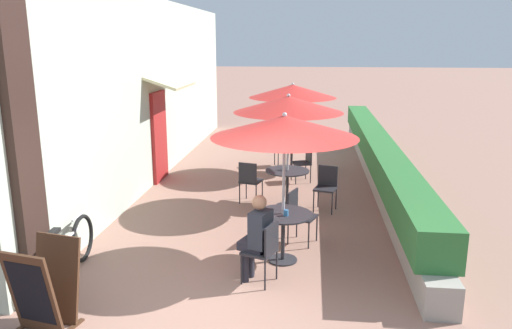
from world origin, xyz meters
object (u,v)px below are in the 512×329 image
(patio_umbrella_far, at_px, (293,91))
(coffee_cup_far, at_px, (289,143))
(cafe_chair_near_right, at_px, (299,212))
(patio_table_mid, at_px, (287,179))
(patio_umbrella_near, at_px, (284,127))
(cafe_chair_mid_right, at_px, (250,179))
(cafe_chair_far_left, at_px, (304,160))
(patio_table_near, at_px, (283,225))
(menu_board, at_px, (45,287))
(coffee_cup_mid, at_px, (284,168))
(cafe_chair_near_left, at_px, (264,248))
(patio_umbrella_mid, at_px, (288,104))
(cafe_chair_mid_left, at_px, (326,184))
(patio_table_far, at_px, (292,151))
(seated_patron_near_left, at_px, (257,235))
(bicycle_leaning, at_px, (66,252))
(cafe_chair_far_right, at_px, (280,147))
(coffee_cup_near, at_px, (286,213))

(patio_umbrella_far, height_order, coffee_cup_far, patio_umbrella_far)
(cafe_chair_near_right, xyz_separation_m, patio_table_mid, (-0.27, 1.80, 0.06))
(patio_umbrella_near, distance_m, cafe_chair_mid_right, 3.19)
(patio_umbrella_far, xyz_separation_m, cafe_chair_far_left, (0.32, -0.71, -1.54))
(patio_table_near, xyz_separation_m, cafe_chair_mid_right, (-0.83, 2.67, -0.06))
(menu_board, bearing_deg, coffee_cup_mid, 74.01)
(cafe_chair_near_left, distance_m, patio_umbrella_mid, 3.64)
(cafe_chair_mid_right, height_order, coffee_cup_mid, cafe_chair_mid_right)
(patio_table_near, distance_m, patio_table_mid, 2.55)
(patio_table_mid, height_order, menu_board, menu_board)
(coffee_cup_far, bearing_deg, cafe_chair_mid_left, -72.34)
(cafe_chair_near_right, xyz_separation_m, coffee_cup_mid, (-0.35, 1.81, 0.28))
(patio_table_far, height_order, cafe_chair_far_left, cafe_chair_far_left)
(seated_patron_near_left, distance_m, bicycle_leaning, 2.68)
(cafe_chair_far_right, bearing_deg, cafe_chair_near_right, -12.13)
(seated_patron_near_left, distance_m, coffee_cup_mid, 3.28)
(seated_patron_near_left, relative_size, cafe_chair_far_left, 1.44)
(cafe_chair_mid_right, xyz_separation_m, cafe_chair_far_right, (0.42, 3.16, 0.00))
(patio_table_far, bearing_deg, cafe_chair_far_right, 114.71)
(patio_table_near, bearing_deg, cafe_chair_mid_left, 73.82)
(patio_umbrella_mid, height_order, cafe_chair_mid_left, patio_umbrella_mid)
(seated_patron_near_left, bearing_deg, patio_umbrella_far, 19.11)
(patio_umbrella_near, height_order, coffee_cup_near, patio_umbrella_near)
(patio_table_near, bearing_deg, cafe_chair_far_left, 86.86)
(patio_table_near, relative_size, cafe_chair_far_left, 1.00)
(cafe_chair_mid_left, bearing_deg, cafe_chair_mid_right, 5.65)
(patio_table_mid, bearing_deg, patio_umbrella_mid, 0.00)
(patio_umbrella_mid, relative_size, cafe_chair_mid_right, 2.59)
(patio_umbrella_near, xyz_separation_m, cafe_chair_mid_left, (0.70, 2.43, -1.54))
(cafe_chair_near_left, height_order, coffee_cup_mid, cafe_chair_near_left)
(patio_table_mid, bearing_deg, patio_table_near, -88.59)
(seated_patron_near_left, height_order, coffee_cup_near, seated_patron_near_left)
(cafe_chair_near_left, xyz_separation_m, cafe_chair_mid_left, (0.92, 3.18, 0.00))
(coffee_cup_far, xyz_separation_m, bicycle_leaning, (-2.83, -5.96, -0.42))
(bicycle_leaning, bearing_deg, cafe_chair_far_left, 56.75)
(seated_patron_near_left, xyz_separation_m, cafe_chair_far_left, (0.56, 5.13, -0.17))
(patio_umbrella_near, bearing_deg, patio_umbrella_far, 90.92)
(cafe_chair_mid_right, height_order, menu_board, menu_board)
(patio_umbrella_mid, relative_size, cafe_chair_far_right, 2.59)
(patio_umbrella_far, bearing_deg, coffee_cup_near, -88.58)
(patio_umbrella_mid, height_order, menu_board, patio_umbrella_mid)
(patio_table_mid, xyz_separation_m, coffee_cup_mid, (-0.08, 0.01, 0.22))
(coffee_cup_near, bearing_deg, cafe_chair_mid_left, 75.38)
(cafe_chair_far_left, height_order, bicycle_leaning, cafe_chair_far_left)
(bicycle_leaning, distance_m, menu_board, 1.29)
(patio_table_far, distance_m, patio_umbrella_far, 1.48)
(patio_table_far, relative_size, menu_board, 0.84)
(cafe_chair_mid_left, bearing_deg, cafe_chair_near_right, 88.31)
(cafe_chair_near_left, bearing_deg, menu_board, 140.99)
(bicycle_leaning, bearing_deg, coffee_cup_far, 62.59)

